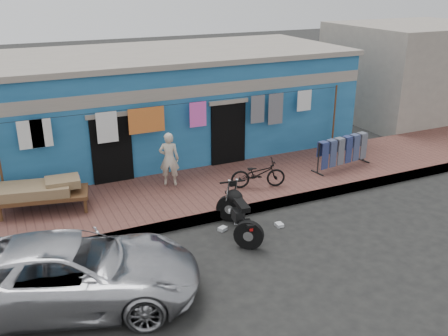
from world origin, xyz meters
The scene contains 15 objects.
ground centered at (0.00, 0.00, 0.00)m, with size 80.00×80.00×0.00m, color black.
sidewalk centered at (0.00, 3.00, 0.12)m, with size 28.00×3.00×0.25m, color brown.
curb centered at (0.00, 1.55, 0.12)m, with size 28.00×0.10×0.25m, color gray.
building centered at (0.00, 6.99, 1.69)m, with size 12.20×5.20×3.36m.
neighbor_right centered at (11.00, 7.00, 1.90)m, with size 6.00×5.00×3.80m, color #9E9384.
clothesline centered at (-0.40, 4.25, 1.81)m, with size 10.06×0.06×2.10m.
car centered at (-4.10, -0.33, 0.66)m, with size 2.12×4.67×1.32m, color silver.
seated_person centered at (-0.87, 3.61, 0.99)m, with size 0.53×0.36×1.48m, color beige.
bicycle centered at (1.21, 2.43, 0.72)m, with size 0.51×1.46×0.94m, color black.
motorcycle centered at (-0.23, 0.73, 0.57)m, with size 0.87×1.82×1.13m, color black, non-canonical shape.
charpoy centered at (-4.14, 3.40, 0.61)m, with size 2.32×1.45×0.73m, color brown, non-canonical shape.
jeans_rack centered at (4.18, 2.70, 0.73)m, with size 2.04×0.68×0.96m, color black, non-canonical shape.
litter_a centered at (-0.49, 1.03, 0.04)m, with size 0.19×0.15×0.08m, color silver.
litter_b centered at (-0.03, 1.20, 0.04)m, with size 0.16×0.12×0.08m, color silver.
litter_c centered at (0.82, 0.64, 0.04)m, with size 0.20×0.16×0.08m, color silver.
Camera 1 is at (-4.88, -8.38, 5.58)m, focal length 40.00 mm.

